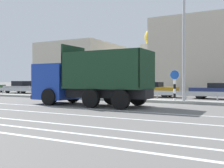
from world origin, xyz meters
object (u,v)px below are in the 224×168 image
(parked_car_5, at_px, (220,91))
(median_road_sign, at_px, (175,86))
(parked_car_1, at_px, (21,87))
(street_lamp_1, at_px, (183,27))
(parked_car_3, at_px, (100,88))
(parked_car_4, at_px, (152,89))
(church_tower, at_px, (154,59))
(dump_truck, at_px, (78,83))
(parked_car_2, at_px, (58,88))

(parked_car_5, bearing_deg, median_road_sign, 159.62)
(median_road_sign, height_order, parked_car_1, median_road_sign)
(street_lamp_1, xyz_separation_m, parked_car_3, (-9.72, 5.63, -4.34))
(median_road_sign, relative_size, street_lamp_1, 0.24)
(parked_car_3, bearing_deg, parked_car_4, 90.88)
(parked_car_1, bearing_deg, median_road_sign, -108.31)
(parked_car_1, height_order, parked_car_4, parked_car_1)
(parked_car_1, xyz_separation_m, parked_car_3, (10.91, 0.48, 0.07))
(median_road_sign, relative_size, parked_car_4, 0.50)
(parked_car_5, bearing_deg, parked_car_1, 94.46)
(parked_car_5, xyz_separation_m, church_tower, (-12.90, 21.05, 4.53))
(dump_truck, height_order, street_lamp_1, street_lamp_1)
(parked_car_4, xyz_separation_m, parked_car_5, (5.91, -0.31, -0.02))
(church_tower, bearing_deg, street_lamp_1, -67.19)
(parked_car_4, distance_m, parked_car_5, 5.92)
(parked_car_1, bearing_deg, parked_car_4, -92.30)
(median_road_sign, relative_size, parked_car_1, 0.56)
(parked_car_4, bearing_deg, parked_car_2, -88.23)
(dump_truck, xyz_separation_m, median_road_sign, (5.15, 4.11, -0.19))
(median_road_sign, distance_m, church_tower, 28.64)
(parked_car_1, bearing_deg, parked_car_5, -93.58)
(dump_truck, bearing_deg, parked_car_5, -38.66)
(parked_car_1, relative_size, parked_car_4, 0.89)
(parked_car_2, height_order, parked_car_3, parked_car_3)
(dump_truck, xyz_separation_m, parked_car_3, (-3.98, 9.64, -0.55))
(parked_car_5, bearing_deg, parked_car_4, 90.88)
(street_lamp_1, xyz_separation_m, parked_car_5, (1.78, 5.38, -4.44))
(parked_car_3, bearing_deg, parked_car_1, -87.19)
(street_lamp_1, distance_m, parked_car_3, 12.05)
(parked_car_3, bearing_deg, parked_car_2, -87.41)
(street_lamp_1, bearing_deg, parked_car_4, 125.96)
(parked_car_5, bearing_deg, parked_car_2, 93.77)
(parked_car_4, bearing_deg, street_lamp_1, 36.31)
(dump_truck, bearing_deg, church_tower, 10.07)
(parked_car_1, bearing_deg, church_tower, -28.26)
(parked_car_1, distance_m, parked_car_4, 16.51)
(church_tower, bearing_deg, parked_car_1, -114.11)
(median_road_sign, height_order, parked_car_3, median_road_sign)
(parked_car_2, height_order, church_tower, church_tower)
(parked_car_2, relative_size, church_tower, 0.37)
(median_road_sign, xyz_separation_m, parked_car_1, (-20.04, 5.05, -0.44))
(parked_car_2, xyz_separation_m, parked_car_5, (16.95, -0.04, -0.04))
(church_tower, bearing_deg, median_road_sign, -68.22)
(parked_car_4, bearing_deg, dump_truck, -9.13)
(parked_car_3, xyz_separation_m, parked_car_4, (5.60, 0.06, -0.08))
(street_lamp_1, relative_size, parked_car_4, 2.07)
(street_lamp_1, xyz_separation_m, church_tower, (-11.11, 26.42, 0.09))
(parked_car_2, relative_size, parked_car_4, 0.94)
(dump_truck, bearing_deg, parked_car_1, 58.44)
(parked_car_2, relative_size, parked_car_3, 0.93)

